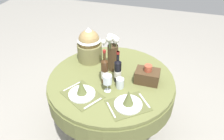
# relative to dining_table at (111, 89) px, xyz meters

# --- Properties ---
(ground) EXTENTS (8.00, 8.00, 0.00)m
(ground) POSITION_rel_dining_table_xyz_m (0.00, 0.00, -0.59)
(ground) COLOR #9E998E
(dining_table) EXTENTS (1.26, 1.26, 0.73)m
(dining_table) POSITION_rel_dining_table_xyz_m (0.00, 0.00, 0.00)
(dining_table) COLOR olive
(dining_table) RESTS_ON ground
(place_setting_left) EXTENTS (0.42, 0.40, 0.16)m
(place_setting_left) POSITION_rel_dining_table_xyz_m (-0.18, -0.31, 0.19)
(place_setting_left) COLOR brown
(place_setting_left) RESTS_ON dining_table
(place_setting_right) EXTENTS (0.43, 0.41, 0.16)m
(place_setting_right) POSITION_rel_dining_table_xyz_m (0.25, -0.32, 0.19)
(place_setting_right) COLOR brown
(place_setting_right) RESTS_ON dining_table
(flower_vase) EXTENTS (0.18, 0.16, 0.43)m
(flower_vase) POSITION_rel_dining_table_xyz_m (-0.03, 0.15, 0.34)
(flower_vase) COLOR #47331E
(flower_vase) RESTS_ON dining_table
(wine_bottle_left) EXTENTS (0.07, 0.07, 0.36)m
(wine_bottle_left) POSITION_rel_dining_table_xyz_m (-0.04, -0.08, 0.28)
(wine_bottle_left) COLOR #422814
(wine_bottle_left) RESTS_ON dining_table
(wine_bottle_centre) EXTENTS (0.07, 0.07, 0.33)m
(wine_bottle_centre) POSITION_rel_dining_table_xyz_m (0.07, -0.02, 0.26)
(wine_bottle_centre) COLOR black
(wine_bottle_centre) RESTS_ON dining_table
(wine_glass_right) EXTENTS (0.08, 0.08, 0.17)m
(wine_glass_right) POSITION_rel_dining_table_xyz_m (0.02, -0.19, 0.26)
(wine_glass_right) COLOR silver
(wine_glass_right) RESTS_ON dining_table
(tumbler_mid) EXTENTS (0.07, 0.07, 0.10)m
(tumbler_mid) POSITION_rel_dining_table_xyz_m (0.12, -0.10, 0.19)
(tumbler_mid) COLOR silver
(tumbler_mid) RESTS_ON dining_table
(gift_tub_back_left) EXTENTS (0.26, 0.26, 0.38)m
(gift_tub_back_left) POSITION_rel_dining_table_xyz_m (-0.32, 0.26, 0.34)
(gift_tub_back_left) COLOR olive
(gift_tub_back_left) RESTS_ON dining_table
(woven_basket_side_right) EXTENTS (0.22, 0.16, 0.19)m
(woven_basket_side_right) POSITION_rel_dining_table_xyz_m (0.34, 0.05, 0.21)
(woven_basket_side_right) COLOR #47331E
(woven_basket_side_right) RESTS_ON dining_table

